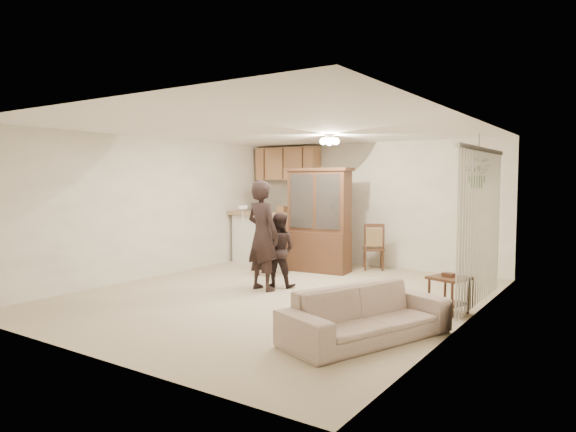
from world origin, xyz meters
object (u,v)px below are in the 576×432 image
Objects in this scene: sofa at (367,307)px; adult at (263,234)px; chair_hutch_left at (313,254)px; side_table at (448,294)px; child at (278,246)px; chair_bar at (272,260)px; china_hutch at (319,221)px; chair_hutch_right at (373,256)px.

sofa is 2.90m from adult.
side_table is at bearing -8.70° from chair_hutch_left.
sofa is at bearing 128.80° from child.
china_hutch is at bearing 55.24° from chair_bar.
side_table is at bearing 162.40° from child.
china_hutch reaches higher than chair_hutch_left.
adult is 0.42m from child.
child is at bearing 74.84° from sofa.
adult reaches higher than chair_hutch_left.
adult is 2.27m from chair_hutch_left.
chair_hutch_left is at bearing 59.65° from sofa.
child reaches higher than chair_hutch_right.
child reaches higher than side_table.
sofa is 1.39× the size of child.
china_hutch reaches higher than adult.
side_table is (2.81, -0.13, -0.43)m from child.
chair_bar is at bearing 22.08° from chair_hutch_right.
chair_hutch_left reaches higher than chair_hutch_right.
side_table is at bearing -164.46° from adult.
child reaches higher than chair_hutch_left.
side_table is 3.32m from chair_hutch_right.
chair_bar is 1.08× the size of chair_hutch_right.
child is 1.12m from chair_bar.
adult is at bearing -61.52° from chair_bar.
chair_bar is at bearing -63.60° from child.
sofa is at bearing -29.38° from chair_hutch_left.
china_hutch is at bearing 58.62° from sofa.
side_table is (0.40, 1.64, -0.12)m from sofa.
side_table is at bearing -15.25° from chair_bar.
child is at bearing 177.28° from side_table.
side_table is at bearing -35.33° from china_hutch.
child reaches higher than chair_bar.
child is 2.47m from chair_hutch_right.
chair_bar is at bearing 165.32° from side_table.
adult is at bearing 47.81° from chair_hutch_right.
chair_hutch_right reaches higher than sofa.
chair_bar is at bearing -129.62° from china_hutch.
sofa is 4.50m from chair_hutch_right.
sofa is 4.25m from china_hutch.
sofa is 0.95× the size of china_hutch.
adult reaches higher than side_table.
china_hutch is (-0.15, 1.57, 0.30)m from child.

